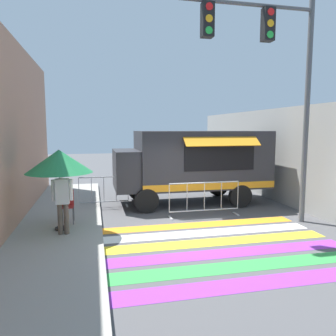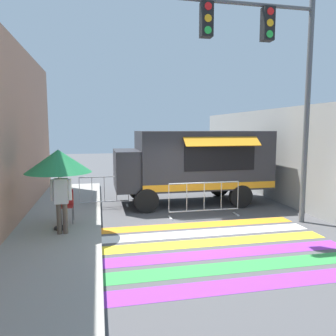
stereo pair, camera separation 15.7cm
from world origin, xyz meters
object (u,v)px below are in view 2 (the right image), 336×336
folding_chair (66,203)px  traffic_signal_pole (270,61)px  barricade_front (204,199)px  vendor_person (61,197)px  patio_umbrella (58,161)px  food_truck (190,161)px  barricade_side (104,192)px

folding_chair → traffic_signal_pole: bearing=1.5°
barricade_front → vendor_person: bearing=-163.1°
traffic_signal_pole → barricade_front: (-1.48, 1.26, -4.20)m
patio_umbrella → vendor_person: patio_umbrella is taller
folding_chair → vendor_person: 1.20m
traffic_signal_pole → folding_chair: bearing=169.5°
food_truck → vendor_person: 5.50m
food_truck → traffic_signal_pole: traffic_signal_pole is taller
barricade_front → food_truck: bearing=87.6°
traffic_signal_pole → barricade_front: bearing=139.7°
barricade_front → traffic_signal_pole: bearing=-40.3°
food_truck → patio_umbrella: 5.32m
traffic_signal_pole → folding_chair: traffic_signal_pole is taller
food_truck → patio_umbrella: size_ratio=2.64×
folding_chair → barricade_front: bearing=14.4°
vendor_person → patio_umbrella: bearing=88.3°
traffic_signal_pole → barricade_side: bearing=144.9°
traffic_signal_pole → barricade_side: 7.08m
patio_umbrella → barricade_front: patio_umbrella is taller
traffic_signal_pole → folding_chair: size_ratio=7.06×
traffic_signal_pole → barricade_front: 4.63m
folding_chair → barricade_side: size_ratio=0.53×
food_truck → traffic_signal_pole: bearing=-66.4°
traffic_signal_pole → folding_chair: 7.17m
patio_umbrella → barricade_front: bearing=11.4°
food_truck → vendor_person: food_truck is taller
food_truck → barricade_side: 3.42m
food_truck → patio_umbrella: bearing=-147.7°
barricade_side → barricade_front: bearing=-32.4°
patio_umbrella → barricade_side: patio_umbrella is taller
barricade_side → folding_chair: bearing=-117.7°
traffic_signal_pole → barricade_side: size_ratio=3.75×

